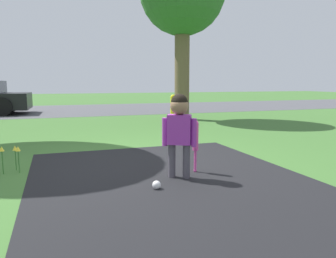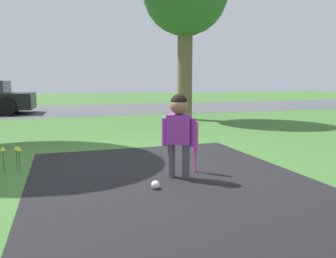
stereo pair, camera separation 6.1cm
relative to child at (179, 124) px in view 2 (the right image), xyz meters
name	(u,v)px [view 2 (the right image)]	position (x,y,z in m)	size (l,w,h in m)	color
ground_plane	(129,163)	(-0.41, 0.91, -0.65)	(60.00, 60.00, 0.00)	#3D6B2D
driveway_strip	(239,239)	(-0.12, -1.59, -0.64)	(3.18, 7.00, 0.01)	black
street_strip	(83,110)	(-0.41, 10.46, -0.64)	(40.00, 6.00, 0.01)	#4C4C51
child	(179,124)	(0.00, 0.00, 0.00)	(0.36, 0.26, 1.00)	#4C4751
baseball_bat	(195,139)	(0.28, 0.17, -0.22)	(0.07, 0.07, 0.66)	#E54CA5
sports_ball	(155,185)	(-0.38, -0.32, -0.60)	(0.09, 0.09, 0.09)	white
fire_hydrant	(176,106)	(2.28, 6.46, -0.29)	(0.24, 0.21, 0.73)	yellow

